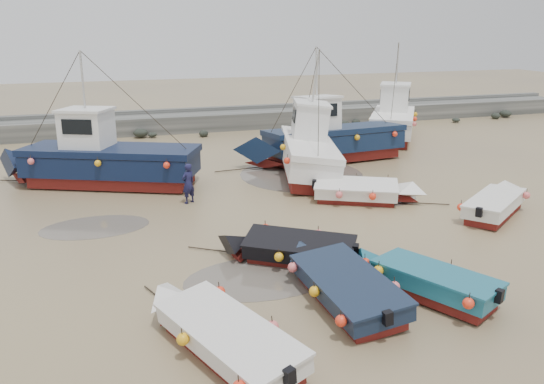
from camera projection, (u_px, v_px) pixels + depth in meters
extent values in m
plane|color=#917D53|center=(326.00, 244.00, 18.68)|extent=(120.00, 120.00, 0.00)
cube|color=slate|center=(210.00, 121.00, 38.55)|extent=(60.00, 2.20, 1.20)
cube|color=slate|center=(207.00, 109.00, 39.44)|extent=(60.00, 0.60, 0.25)
ellipsoid|color=black|center=(290.00, 129.00, 37.35)|extent=(0.84, 0.86, 0.51)
ellipsoid|color=black|center=(317.00, 123.00, 39.48)|extent=(0.98, 1.07, 0.72)
ellipsoid|color=black|center=(400.00, 122.00, 40.33)|extent=(0.78, 0.90, 0.59)
ellipsoid|color=black|center=(496.00, 116.00, 43.03)|extent=(0.68, 0.72, 0.52)
ellipsoid|color=black|center=(456.00, 120.00, 41.42)|extent=(0.60, 0.70, 0.31)
ellipsoid|color=black|center=(141.00, 133.00, 35.83)|extent=(0.99, 0.80, 0.58)
ellipsoid|color=black|center=(375.00, 124.00, 40.02)|extent=(0.54, 0.46, 0.30)
ellipsoid|color=black|center=(344.00, 124.00, 39.50)|extent=(0.61, 0.47, 0.46)
ellipsoid|color=black|center=(506.00, 113.00, 43.67)|extent=(0.92, 0.97, 0.58)
ellipsoid|color=black|center=(152.00, 135.00, 35.90)|extent=(0.61, 0.53, 0.32)
ellipsoid|color=black|center=(356.00, 122.00, 40.43)|extent=(0.67, 0.55, 0.43)
ellipsoid|color=black|center=(76.00, 139.00, 33.66)|extent=(1.09, 0.88, 0.72)
ellipsoid|color=black|center=(107.00, 139.00, 34.52)|extent=(0.65, 0.60, 0.37)
ellipsoid|color=black|center=(344.00, 125.00, 38.88)|extent=(0.88, 0.64, 0.62)
ellipsoid|color=black|center=(204.00, 133.00, 36.22)|extent=(0.64, 0.62, 0.48)
ellipsoid|color=black|center=(319.00, 125.00, 39.41)|extent=(0.55, 0.45, 0.29)
cylinder|color=#5D564C|center=(263.00, 277.00, 16.22)|extent=(4.93, 4.93, 0.01)
cylinder|color=#5D564C|center=(379.00, 197.00, 23.70)|extent=(3.42, 3.42, 0.01)
cylinder|color=#5D564C|center=(95.00, 227.00, 20.18)|extent=(4.05, 4.05, 0.01)
cylinder|color=#5D564C|center=(301.00, 174.00, 27.25)|extent=(6.31, 6.31, 0.01)
cube|color=maroon|center=(231.00, 351.00, 12.31)|extent=(2.65, 4.02, 0.30)
cube|color=silver|center=(230.00, 337.00, 12.19)|extent=(2.97, 4.36, 0.45)
pyramid|color=silver|center=(177.00, 282.00, 13.82)|extent=(1.67, 1.24, 0.90)
cube|color=brown|center=(230.00, 330.00, 12.14)|extent=(2.44, 3.64, 0.10)
cube|color=silver|center=(230.00, 327.00, 12.12)|extent=(3.06, 4.47, 0.07)
cube|color=black|center=(292.00, 376.00, 10.57)|extent=(0.27, 0.25, 0.35)
cylinder|color=black|center=(161.00, 300.00, 14.81)|extent=(0.81, 1.86, 0.04)
sphere|color=#F9381C|center=(241.00, 384.00, 10.43)|extent=(0.30, 0.30, 0.30)
sphere|color=#F9381C|center=(274.00, 329.00, 12.29)|extent=(0.30, 0.30, 0.30)
sphere|color=#F9381C|center=(185.00, 336.00, 12.03)|extent=(0.30, 0.30, 0.30)
sphere|color=#F9381C|center=(222.00, 294.00, 13.89)|extent=(0.30, 0.30, 0.30)
cube|color=maroon|center=(348.00, 299.00, 14.64)|extent=(1.66, 3.73, 0.30)
cube|color=#121E32|center=(349.00, 286.00, 14.53)|extent=(1.94, 4.02, 0.45)
pyramid|color=#121E32|center=(315.00, 240.00, 16.46)|extent=(1.77, 0.80, 0.90)
cube|color=brown|center=(349.00, 281.00, 14.48)|extent=(1.56, 3.37, 0.10)
cube|color=#121E32|center=(350.00, 278.00, 14.45)|extent=(2.01, 4.11, 0.07)
cube|color=black|center=(390.00, 318.00, 12.63)|extent=(0.23, 0.19, 0.35)
cylinder|color=black|center=(302.00, 256.00, 17.59)|extent=(0.14, 2.00, 0.04)
sphere|color=#F9381C|center=(343.00, 318.00, 12.77)|extent=(0.30, 0.30, 0.30)
sphere|color=#F9381C|center=(396.00, 290.00, 14.11)|extent=(0.30, 0.30, 0.30)
sphere|color=#F9381C|center=(316.00, 289.00, 14.17)|extent=(0.30, 0.30, 0.30)
sphere|color=#F9381C|center=(367.00, 266.00, 15.51)|extent=(0.30, 0.30, 0.30)
sphere|color=#F9381C|center=(294.00, 265.00, 15.57)|extent=(0.30, 0.30, 0.30)
cube|color=maroon|center=(434.00, 293.00, 14.91)|extent=(2.65, 3.35, 0.30)
cube|color=#195C70|center=(435.00, 281.00, 14.80)|extent=(2.97, 3.66, 0.45)
pyramid|color=#195C70|center=(375.00, 247.00, 16.00)|extent=(1.68, 1.37, 0.90)
cube|color=brown|center=(436.00, 276.00, 14.75)|extent=(2.44, 3.05, 0.10)
cube|color=#195C70|center=(436.00, 273.00, 14.72)|extent=(3.06, 3.76, 0.07)
cube|color=black|center=(498.00, 297.00, 13.60)|extent=(0.28, 0.26, 0.35)
cylinder|color=black|center=(350.00, 266.00, 16.86)|extent=(1.01, 1.76, 0.04)
sphere|color=#F9381C|center=(467.00, 307.00, 13.28)|extent=(0.30, 0.30, 0.30)
sphere|color=#F9381C|center=(450.00, 268.00, 15.38)|extent=(0.30, 0.30, 0.30)
sphere|color=#F9381C|center=(377.00, 274.00, 15.04)|extent=(0.30, 0.30, 0.30)
cube|color=maroon|center=(494.00, 213.00, 21.24)|extent=(3.49, 2.94, 0.30)
cube|color=silver|center=(495.00, 204.00, 21.13)|extent=(3.81, 3.25, 0.45)
pyramid|color=silver|center=(512.00, 181.00, 22.62)|extent=(1.40, 1.58, 0.90)
cube|color=brown|center=(495.00, 200.00, 21.08)|extent=(3.17, 2.69, 0.10)
cube|color=silver|center=(496.00, 198.00, 21.05)|extent=(3.91, 3.35, 0.07)
cube|color=black|center=(480.00, 213.00, 19.65)|extent=(0.27, 0.28, 0.35)
cylinder|color=black|center=(515.00, 197.00, 23.58)|extent=(1.67, 1.17, 0.04)
sphere|color=#F9381C|center=(462.00, 207.00, 20.50)|extent=(0.30, 0.30, 0.30)
sphere|color=#F9381C|center=(527.00, 197.00, 21.69)|extent=(0.30, 0.30, 0.30)
cube|color=maroon|center=(300.00, 258.00, 17.19)|extent=(3.32, 2.72, 0.30)
cube|color=black|center=(300.00, 247.00, 17.08)|extent=(3.63, 3.02, 0.45)
pyramid|color=black|center=(239.00, 227.00, 17.49)|extent=(1.34, 1.53, 0.90)
cube|color=brown|center=(300.00, 242.00, 17.03)|extent=(3.02, 2.49, 0.10)
cube|color=black|center=(300.00, 240.00, 17.00)|extent=(3.72, 3.11, 0.07)
cube|color=black|center=(356.00, 248.00, 16.54)|extent=(0.27, 0.28, 0.35)
cylinder|color=black|center=(215.00, 251.00, 18.02)|extent=(1.70, 1.13, 0.04)
sphere|color=#F9381C|center=(338.00, 259.00, 15.95)|extent=(0.30, 0.30, 0.30)
sphere|color=#F9381C|center=(319.00, 236.00, 17.66)|extent=(0.30, 0.30, 0.30)
sphere|color=#F9381C|center=(280.00, 252.00, 16.44)|extent=(0.30, 0.30, 0.30)
sphere|color=#F9381C|center=(267.00, 231.00, 18.14)|extent=(0.30, 0.30, 0.30)
cube|color=maroon|center=(356.00, 198.00, 23.12)|extent=(3.50, 2.63, 0.30)
cube|color=silver|center=(356.00, 189.00, 23.01)|extent=(3.82, 2.95, 0.45)
pyramid|color=silver|center=(406.00, 182.00, 22.56)|extent=(1.34, 1.75, 0.90)
cube|color=brown|center=(356.00, 186.00, 22.96)|extent=(3.18, 2.42, 0.10)
cube|color=silver|center=(356.00, 184.00, 22.93)|extent=(3.91, 3.04, 0.07)
cube|color=black|center=(314.00, 184.00, 23.23)|extent=(0.26, 0.28, 0.35)
cylinder|color=black|center=(425.00, 204.00, 22.71)|extent=(1.82, 0.91, 0.04)
sphere|color=#F9381C|center=(326.00, 180.00, 24.05)|extent=(0.30, 0.30, 0.30)
sphere|color=#F9381C|center=(339.00, 193.00, 22.22)|extent=(0.30, 0.30, 0.30)
sphere|color=#F9381C|center=(356.00, 181.00, 23.84)|extent=(0.30, 0.30, 0.30)
sphere|color=#F9381C|center=(373.00, 194.00, 22.01)|extent=(0.30, 0.30, 0.30)
sphere|color=#F9381C|center=(387.00, 183.00, 23.63)|extent=(0.30, 0.30, 0.30)
cube|color=maroon|center=(113.00, 180.00, 25.36)|extent=(7.73, 5.09, 0.55)
cube|color=#0C1733|center=(112.00, 164.00, 25.13)|extent=(8.39, 5.69, 0.95)
pyramid|color=#0C1733|center=(20.00, 148.00, 25.39)|extent=(2.41, 3.14, 1.40)
cube|color=brown|center=(111.00, 154.00, 24.98)|extent=(8.18, 5.52, 0.08)
cube|color=#0C1733|center=(110.00, 151.00, 24.93)|extent=(8.58, 5.81, 0.30)
cube|color=white|center=(86.00, 130.00, 24.75)|extent=(2.61, 2.59, 1.70)
cube|color=white|center=(84.00, 111.00, 24.47)|extent=(2.82, 2.80, 0.12)
cube|color=black|center=(65.00, 124.00, 24.78)|extent=(0.70, 1.55, 0.68)
cylinder|color=#B7B7B2|center=(81.00, 81.00, 24.06)|extent=(0.10, 0.10, 2.60)
cylinder|color=black|center=(2.00, 181.00, 26.02)|extent=(2.78, 1.22, 0.05)
sphere|color=#E86464|center=(166.00, 167.00, 23.26)|extent=(0.30, 0.30, 0.30)
sphere|color=#E86464|center=(154.00, 151.00, 26.30)|extent=(0.30, 0.30, 0.30)
sphere|color=#E86464|center=(98.00, 165.00, 23.58)|extent=(0.30, 0.30, 0.30)
sphere|color=#E86464|center=(93.00, 149.00, 26.63)|extent=(0.30, 0.30, 0.30)
sphere|color=#E86464|center=(31.00, 163.00, 23.91)|extent=(0.30, 0.30, 0.30)
cube|color=maroon|center=(305.00, 171.00, 26.74)|extent=(3.53, 6.71, 0.55)
cube|color=white|center=(306.00, 157.00, 26.52)|extent=(3.99, 7.26, 0.95)
pyramid|color=white|center=(299.00, 128.00, 30.10)|extent=(2.64, 1.96, 1.40)
cube|color=brown|center=(306.00, 147.00, 26.36)|extent=(3.86, 7.08, 0.08)
cube|color=white|center=(306.00, 144.00, 26.32)|extent=(4.07, 7.42, 0.30)
cube|color=white|center=(304.00, 122.00, 26.92)|extent=(2.09, 2.35, 1.70)
cube|color=white|center=(305.00, 104.00, 26.64)|extent=(2.26, 2.53, 0.12)
cube|color=black|center=(302.00, 113.00, 27.81)|extent=(1.37, 0.40, 0.68)
cylinder|color=#B7B7B2|center=(305.00, 76.00, 26.23)|extent=(0.10, 0.10, 2.60)
cylinder|color=black|center=(296.00, 153.00, 31.69)|extent=(0.79, 2.92, 0.05)
sphere|color=#E86464|center=(283.00, 164.00, 23.75)|extent=(0.30, 0.30, 0.30)
sphere|color=#E86464|center=(336.00, 156.00, 25.16)|extent=(0.30, 0.30, 0.30)
sphere|color=#E86464|center=(280.00, 150.00, 26.35)|extent=(0.30, 0.30, 0.30)
sphere|color=#E86464|center=(328.00, 144.00, 27.77)|extent=(0.30, 0.30, 0.30)
sphere|color=#E86464|center=(277.00, 139.00, 28.96)|extent=(0.30, 0.30, 0.30)
cube|color=maroon|center=(334.00, 155.00, 29.99)|extent=(7.31, 3.05, 0.55)
cube|color=#101E39|center=(334.00, 142.00, 29.77)|extent=(7.86, 3.51, 0.95)
pyramid|color=#101E39|center=(262.00, 136.00, 27.95)|extent=(1.69, 2.89, 1.40)
cube|color=brown|center=(335.00, 133.00, 29.61)|extent=(7.68, 3.38, 0.08)
cube|color=#101E39|center=(335.00, 131.00, 29.57)|extent=(8.04, 3.58, 0.30)
cube|color=white|center=(319.00, 115.00, 28.89)|extent=(2.18, 2.12, 1.70)
cube|color=white|center=(319.00, 98.00, 28.61)|extent=(2.36, 2.29, 0.12)
cube|color=black|center=(302.00, 111.00, 28.44)|extent=(0.21, 1.64, 0.68)
cylinder|color=#B7B7B2|center=(320.00, 72.00, 28.20)|extent=(0.10, 0.10, 2.60)
cylinder|color=black|center=(242.00, 169.00, 28.04)|extent=(2.99, 0.35, 0.05)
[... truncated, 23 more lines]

